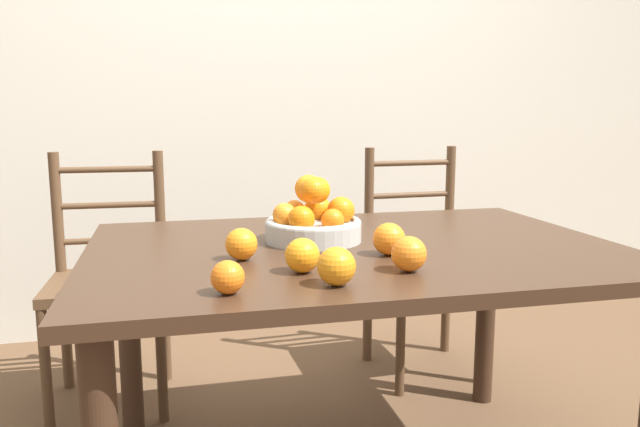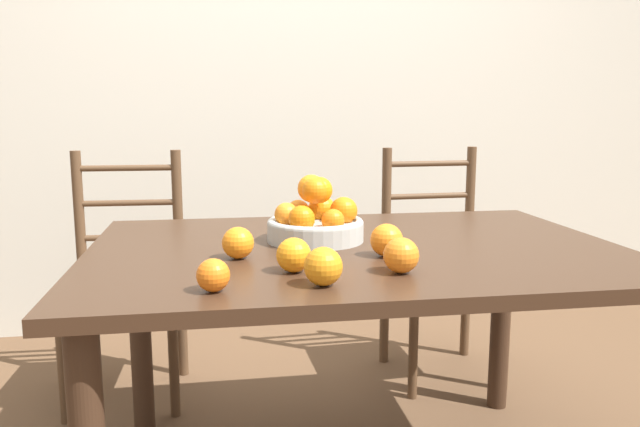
{
  "view_description": "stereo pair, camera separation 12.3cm",
  "coord_description": "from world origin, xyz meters",
  "px_view_note": "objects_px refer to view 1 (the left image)",
  "views": [
    {
      "loc": [
        -0.49,
        -1.6,
        1.1
      ],
      "look_at": [
        -0.1,
        -0.0,
        0.82
      ],
      "focal_mm": 35.0,
      "sensor_mm": 36.0,
      "label": 1
    },
    {
      "loc": [
        -0.37,
        -1.63,
        1.1
      ],
      "look_at": [
        -0.1,
        -0.0,
        0.82
      ],
      "focal_mm": 35.0,
      "sensor_mm": 36.0,
      "label": 2
    }
  ],
  "objects_px": {
    "orange_loose_1": "(336,266)",
    "orange_loose_4": "(241,244)",
    "orange_loose_2": "(409,254)",
    "orange_loose_5": "(302,255)",
    "orange_loose_0": "(389,239)",
    "chair_right": "(422,264)",
    "chair_left": "(109,284)",
    "fruit_bowl": "(313,220)",
    "orange_loose_3": "(228,277)"
  },
  "relations": [
    {
      "from": "fruit_bowl",
      "to": "orange_loose_1",
      "type": "bearing_deg",
      "value": -96.83
    },
    {
      "from": "orange_loose_1",
      "to": "chair_left",
      "type": "height_order",
      "value": "chair_left"
    },
    {
      "from": "orange_loose_2",
      "to": "orange_loose_4",
      "type": "distance_m",
      "value": 0.41
    },
    {
      "from": "fruit_bowl",
      "to": "orange_loose_5",
      "type": "distance_m",
      "value": 0.35
    },
    {
      "from": "orange_loose_4",
      "to": "chair_left",
      "type": "xyz_separation_m",
      "value": [
        -0.4,
        0.86,
        -0.31
      ]
    },
    {
      "from": "orange_loose_4",
      "to": "chair_right",
      "type": "xyz_separation_m",
      "value": [
        0.85,
        0.86,
        -0.31
      ]
    },
    {
      "from": "fruit_bowl",
      "to": "orange_loose_2",
      "type": "height_order",
      "value": "fruit_bowl"
    },
    {
      "from": "orange_loose_5",
      "to": "orange_loose_0",
      "type": "bearing_deg",
      "value": 25.02
    },
    {
      "from": "orange_loose_0",
      "to": "orange_loose_1",
      "type": "distance_m",
      "value": 0.31
    },
    {
      "from": "orange_loose_5",
      "to": "chair_right",
      "type": "xyz_separation_m",
      "value": [
        0.73,
        1.01,
        -0.31
      ]
    },
    {
      "from": "orange_loose_4",
      "to": "chair_left",
      "type": "height_order",
      "value": "chair_left"
    },
    {
      "from": "orange_loose_3",
      "to": "chair_right",
      "type": "relative_size",
      "value": 0.07
    },
    {
      "from": "orange_loose_4",
      "to": "orange_loose_0",
      "type": "bearing_deg",
      "value": -5.53
    },
    {
      "from": "orange_loose_1",
      "to": "orange_loose_4",
      "type": "distance_m",
      "value": 0.32
    },
    {
      "from": "orange_loose_1",
      "to": "orange_loose_2",
      "type": "relative_size",
      "value": 1.01
    },
    {
      "from": "chair_left",
      "to": "orange_loose_4",
      "type": "bearing_deg",
      "value": -63.22
    },
    {
      "from": "orange_loose_3",
      "to": "chair_right",
      "type": "bearing_deg",
      "value": 51.48
    },
    {
      "from": "orange_loose_2",
      "to": "orange_loose_5",
      "type": "height_order",
      "value": "orange_loose_2"
    },
    {
      "from": "fruit_bowl",
      "to": "orange_loose_4",
      "type": "bearing_deg",
      "value": -140.93
    },
    {
      "from": "orange_loose_1",
      "to": "chair_right",
      "type": "bearing_deg",
      "value": 59.06
    },
    {
      "from": "orange_loose_2",
      "to": "chair_left",
      "type": "relative_size",
      "value": 0.09
    },
    {
      "from": "fruit_bowl",
      "to": "chair_right",
      "type": "relative_size",
      "value": 0.29
    },
    {
      "from": "orange_loose_0",
      "to": "chair_right",
      "type": "bearing_deg",
      "value": 61.99
    },
    {
      "from": "orange_loose_3",
      "to": "orange_loose_2",
      "type": "bearing_deg",
      "value": 10.91
    },
    {
      "from": "orange_loose_1",
      "to": "chair_left",
      "type": "relative_size",
      "value": 0.09
    },
    {
      "from": "orange_loose_1",
      "to": "orange_loose_3",
      "type": "relative_size",
      "value": 1.2
    },
    {
      "from": "orange_loose_1",
      "to": "orange_loose_5",
      "type": "bearing_deg",
      "value": 112.04
    },
    {
      "from": "orange_loose_3",
      "to": "orange_loose_5",
      "type": "height_order",
      "value": "orange_loose_5"
    },
    {
      "from": "orange_loose_3",
      "to": "orange_loose_4",
      "type": "relative_size",
      "value": 0.86
    },
    {
      "from": "orange_loose_0",
      "to": "orange_loose_2",
      "type": "height_order",
      "value": "orange_loose_0"
    },
    {
      "from": "orange_loose_4",
      "to": "fruit_bowl",
      "type": "bearing_deg",
      "value": 39.07
    },
    {
      "from": "orange_loose_2",
      "to": "chair_left",
      "type": "xyz_separation_m",
      "value": [
        -0.76,
        1.06,
        -0.31
      ]
    },
    {
      "from": "fruit_bowl",
      "to": "orange_loose_2",
      "type": "relative_size",
      "value": 3.32
    },
    {
      "from": "fruit_bowl",
      "to": "orange_loose_3",
      "type": "bearing_deg",
      "value": -121.51
    },
    {
      "from": "orange_loose_2",
      "to": "orange_loose_5",
      "type": "xyz_separation_m",
      "value": [
        -0.24,
        0.05,
        -0.0
      ]
    },
    {
      "from": "orange_loose_4",
      "to": "chair_right",
      "type": "distance_m",
      "value": 1.25
    },
    {
      "from": "fruit_bowl",
      "to": "orange_loose_2",
      "type": "bearing_deg",
      "value": -70.19
    },
    {
      "from": "orange_loose_1",
      "to": "orange_loose_3",
      "type": "bearing_deg",
      "value": -178.01
    },
    {
      "from": "chair_left",
      "to": "orange_loose_1",
      "type": "bearing_deg",
      "value": -61.51
    },
    {
      "from": "orange_loose_1",
      "to": "orange_loose_2",
      "type": "distance_m",
      "value": 0.21
    },
    {
      "from": "fruit_bowl",
      "to": "orange_loose_5",
      "type": "relative_size",
      "value": 3.4
    },
    {
      "from": "orange_loose_3",
      "to": "chair_right",
      "type": "distance_m",
      "value": 1.49
    },
    {
      "from": "orange_loose_1",
      "to": "orange_loose_4",
      "type": "relative_size",
      "value": 1.04
    },
    {
      "from": "orange_loose_2",
      "to": "orange_loose_5",
      "type": "relative_size",
      "value": 1.02
    },
    {
      "from": "orange_loose_2",
      "to": "orange_loose_0",
      "type": "bearing_deg",
      "value": 86.35
    },
    {
      "from": "orange_loose_4",
      "to": "orange_loose_5",
      "type": "bearing_deg",
      "value": -51.59
    },
    {
      "from": "orange_loose_2",
      "to": "chair_left",
      "type": "distance_m",
      "value": 1.34
    },
    {
      "from": "chair_right",
      "to": "orange_loose_4",
      "type": "bearing_deg",
      "value": -137.24
    },
    {
      "from": "orange_loose_0",
      "to": "orange_loose_1",
      "type": "height_order",
      "value": "same"
    },
    {
      "from": "orange_loose_3",
      "to": "chair_left",
      "type": "height_order",
      "value": "chair_left"
    }
  ]
}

